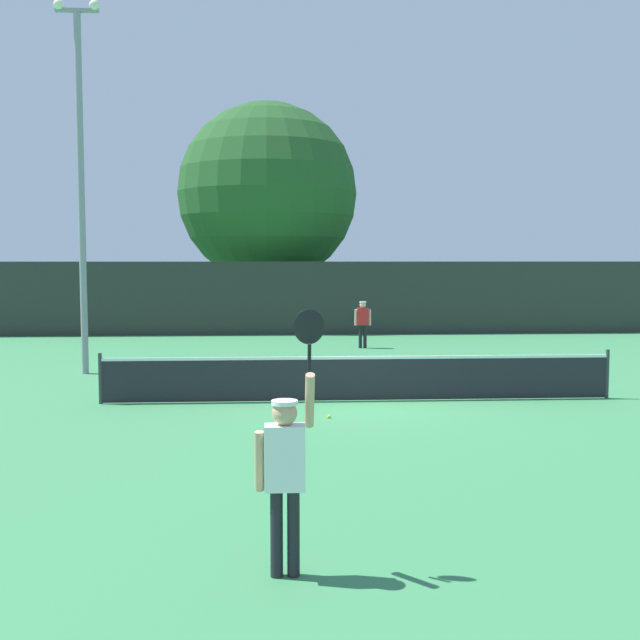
{
  "coord_description": "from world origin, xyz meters",
  "views": [
    {
      "loc": [
        -1.81,
        -16.26,
        3.01
      ],
      "look_at": [
        -0.51,
        5.24,
        1.33
      ],
      "focal_mm": 43.46,
      "sensor_mm": 36.0,
      "label": 1
    }
  ],
  "objects_px": {
    "large_tree": "(267,193)",
    "parked_car_far": "(524,306)",
    "tennis_ball": "(329,416)",
    "parked_car_near": "(151,305)",
    "player_serving": "(286,460)",
    "light_pole": "(81,167)",
    "player_receiving": "(363,320)",
    "parked_car_mid": "(440,306)"
  },
  "relations": [
    {
      "from": "player_serving",
      "to": "tennis_ball",
      "type": "height_order",
      "value": "player_serving"
    },
    {
      "from": "large_tree",
      "to": "player_serving",
      "type": "bearing_deg",
      "value": -89.26
    },
    {
      "from": "player_receiving",
      "to": "large_tree",
      "type": "height_order",
      "value": "large_tree"
    },
    {
      "from": "light_pole",
      "to": "large_tree",
      "type": "distance_m",
      "value": 15.4
    },
    {
      "from": "parked_car_mid",
      "to": "player_serving",
      "type": "bearing_deg",
      "value": -106.76
    },
    {
      "from": "light_pole",
      "to": "parked_car_mid",
      "type": "distance_m",
      "value": 20.97
    },
    {
      "from": "player_serving",
      "to": "parked_car_near",
      "type": "xyz_separation_m",
      "value": [
        -6.11,
        31.14,
        -0.35
      ]
    },
    {
      "from": "player_serving",
      "to": "light_pole",
      "type": "xyz_separation_m",
      "value": [
        -5.1,
        13.47,
        4.27
      ]
    },
    {
      "from": "tennis_ball",
      "to": "parked_car_near",
      "type": "relative_size",
      "value": 0.02
    },
    {
      "from": "player_receiving",
      "to": "parked_car_mid",
      "type": "xyz_separation_m",
      "value": [
        4.92,
        10.37,
        -0.19
      ]
    },
    {
      "from": "player_serving",
      "to": "light_pole",
      "type": "relative_size",
      "value": 0.26
    },
    {
      "from": "player_serving",
      "to": "tennis_ball",
      "type": "bearing_deg",
      "value": 82.68
    },
    {
      "from": "parked_car_near",
      "to": "light_pole",
      "type": "bearing_deg",
      "value": -78.32
    },
    {
      "from": "tennis_ball",
      "to": "parked_car_mid",
      "type": "xyz_separation_m",
      "value": [
        6.9,
        22.0,
        0.74
      ]
    },
    {
      "from": "player_receiving",
      "to": "large_tree",
      "type": "relative_size",
      "value": 0.16
    },
    {
      "from": "tennis_ball",
      "to": "large_tree",
      "type": "xyz_separation_m",
      "value": [
        -1.3,
        20.8,
        5.96
      ]
    },
    {
      "from": "tennis_ball",
      "to": "parked_car_near",
      "type": "distance_m",
      "value": 24.86
    },
    {
      "from": "light_pole",
      "to": "parked_car_far",
      "type": "distance_m",
      "value": 24.05
    },
    {
      "from": "player_receiving",
      "to": "parked_car_near",
      "type": "bearing_deg",
      "value": -53.5
    },
    {
      "from": "tennis_ball",
      "to": "parked_car_mid",
      "type": "height_order",
      "value": "parked_car_mid"
    },
    {
      "from": "light_pole",
      "to": "parked_car_mid",
      "type": "relative_size",
      "value": 2.26
    },
    {
      "from": "parked_car_near",
      "to": "parked_car_far",
      "type": "xyz_separation_m",
      "value": [
        18.16,
        -1.45,
        0.0
      ]
    },
    {
      "from": "large_tree",
      "to": "parked_car_near",
      "type": "relative_size",
      "value": 2.27
    },
    {
      "from": "player_serving",
      "to": "large_tree",
      "type": "bearing_deg",
      "value": 90.74
    },
    {
      "from": "player_receiving",
      "to": "parked_car_far",
      "type": "distance_m",
      "value": 14.11
    },
    {
      "from": "player_serving",
      "to": "parked_car_mid",
      "type": "bearing_deg",
      "value": 75.02
    },
    {
      "from": "large_tree",
      "to": "player_receiving",
      "type": "bearing_deg",
      "value": -70.29
    },
    {
      "from": "large_tree",
      "to": "parked_car_near",
      "type": "xyz_separation_m",
      "value": [
        -5.74,
        3.03,
        -5.22
      ]
    },
    {
      "from": "large_tree",
      "to": "parked_car_far",
      "type": "distance_m",
      "value": 13.56
    },
    {
      "from": "player_serving",
      "to": "parked_car_mid",
      "type": "xyz_separation_m",
      "value": [
        7.84,
        29.31,
        -0.35
      ]
    },
    {
      "from": "player_receiving",
      "to": "large_tree",
      "type": "bearing_deg",
      "value": -70.29
    },
    {
      "from": "player_serving",
      "to": "player_receiving",
      "type": "xyz_separation_m",
      "value": [
        2.92,
        18.94,
        -0.16
      ]
    },
    {
      "from": "tennis_ball",
      "to": "parked_car_mid",
      "type": "relative_size",
      "value": 0.02
    },
    {
      "from": "parked_car_far",
      "to": "player_receiving",
      "type": "bearing_deg",
      "value": -134.69
    },
    {
      "from": "player_serving",
      "to": "parked_car_near",
      "type": "height_order",
      "value": "player_serving"
    },
    {
      "from": "tennis_ball",
      "to": "light_pole",
      "type": "height_order",
      "value": "light_pole"
    },
    {
      "from": "player_serving",
      "to": "parked_car_far",
      "type": "distance_m",
      "value": 32.05
    },
    {
      "from": "parked_car_near",
      "to": "parked_car_far",
      "type": "relative_size",
      "value": 1.02
    },
    {
      "from": "player_receiving",
      "to": "player_serving",
      "type": "bearing_deg",
      "value": 81.22
    },
    {
      "from": "light_pole",
      "to": "parked_car_far",
      "type": "relative_size",
      "value": 2.22
    },
    {
      "from": "player_serving",
      "to": "tennis_ball",
      "type": "xyz_separation_m",
      "value": [
        0.94,
        7.31,
        -1.09
      ]
    },
    {
      "from": "player_serving",
      "to": "large_tree",
      "type": "relative_size",
      "value": 0.25
    }
  ]
}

